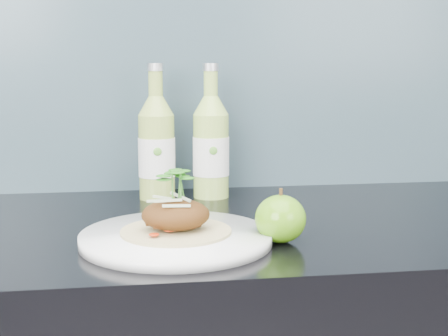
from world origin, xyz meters
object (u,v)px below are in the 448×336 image
Objects in this scene: dinner_plate at (176,238)px; cider_bottle_right at (211,147)px; cider_bottle_left at (157,148)px; green_apple at (280,219)px.

dinner_plate is 0.34m from cider_bottle_right.
cider_bottle_left is at bearing 92.42° from dinner_plate.
cider_bottle_right is at bearing 100.03° from green_apple.
dinner_plate is at bearing -87.90° from cider_bottle_right.
green_apple is (0.15, -0.02, 0.03)m from dinner_plate.
green_apple is at bearing -6.94° from dinner_plate.
green_apple reaches higher than dinner_plate.
cider_bottle_left and cider_bottle_right have the same top height.
dinner_plate is 3.54× the size of green_apple.
cider_bottle_left is (-0.17, 0.34, 0.06)m from green_apple.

